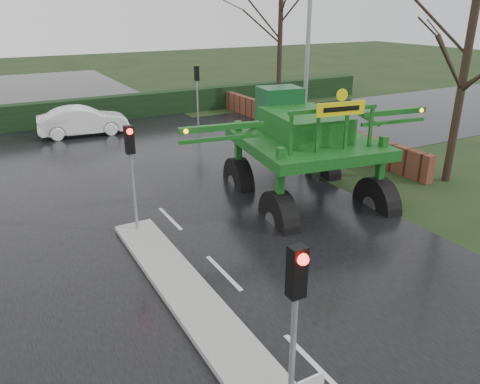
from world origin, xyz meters
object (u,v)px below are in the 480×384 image
traffic_signal_mid (131,156)px  crop_sprayer (278,146)px  traffic_signal_near (296,301)px  traffic_signal_far (197,82)px  street_light_right (303,25)px  white_sedan (85,135)px

traffic_signal_mid → crop_sprayer: bearing=-15.5°
traffic_signal_near → crop_sprayer: crop_sprayer is taller
traffic_signal_mid → traffic_signal_far: 14.75m
street_light_right → white_sedan: size_ratio=2.07×
crop_sprayer → white_sedan: bearing=111.3°
traffic_signal_near → crop_sprayer: 8.52m
traffic_signal_near → traffic_signal_mid: size_ratio=1.00×
white_sedan → traffic_signal_far: bearing=-91.9°
street_light_right → traffic_signal_near: bearing=-126.1°
traffic_signal_near → traffic_signal_far: bearing=69.6°
traffic_signal_far → street_light_right: (1.69, -8.01, 3.40)m
traffic_signal_near → street_light_right: size_ratio=0.35×
crop_sprayer → traffic_signal_near: bearing=-112.9°
traffic_signal_mid → traffic_signal_far: size_ratio=1.00×
traffic_signal_near → white_sedan: traffic_signal_near is taller
traffic_signal_far → crop_sprayer: bearing=76.3°
white_sedan → street_light_right: bearing=-131.0°
traffic_signal_mid → traffic_signal_far: (7.80, 12.52, 0.00)m
traffic_signal_mid → white_sedan: 13.73m
traffic_signal_near → street_light_right: bearing=53.9°
traffic_signal_far → crop_sprayer: size_ratio=0.36×
traffic_signal_mid → white_sedan: (1.18, 13.43, -2.59)m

